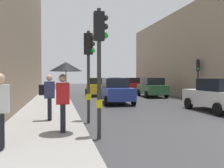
{
  "coord_description": "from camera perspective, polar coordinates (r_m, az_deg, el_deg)",
  "views": [
    {
      "loc": [
        -5.91,
        -7.22,
        1.84
      ],
      "look_at": [
        -2.03,
        10.55,
        1.32
      ],
      "focal_mm": 39.49,
      "sensor_mm": 36.0,
      "label": 1
    }
  ],
  "objects": [
    {
      "name": "car_white_compact",
      "position": [
        14.16,
        23.31,
        -2.41
      ],
      "size": [
        2.03,
        4.21,
        1.76
      ],
      "color": "silver",
      "rests_on": "ground"
    },
    {
      "name": "pedestrian_with_grey_backpack",
      "position": [
        9.94,
        -14.53,
        -2.35
      ],
      "size": [
        0.61,
        0.36,
        1.77
      ],
      "color": "black",
      "rests_on": "sidewalk_kerb"
    },
    {
      "name": "pedestrian_with_umbrella",
      "position": [
        7.65,
        -10.84,
        1.58
      ],
      "size": [
        1.0,
        1.0,
        2.14
      ],
      "color": "black",
      "rests_on": "sidewalk_kerb"
    },
    {
      "name": "car_green_estate",
      "position": [
        23.06,
        9.26,
        -0.79
      ],
      "size": [
        2.25,
        4.32,
        1.76
      ],
      "color": "#2D6038",
      "rests_on": "ground"
    },
    {
      "name": "sidewalk_kerb",
      "position": [
        13.35,
        -14.55,
        -6.01
      ],
      "size": [
        2.81,
        40.0,
        0.16
      ],
      "primitive_type": "cube",
      "color": "gray",
      "rests_on": "ground"
    },
    {
      "name": "car_silver_hatchback",
      "position": [
        36.12,
        0.5,
        0.1
      ],
      "size": [
        2.13,
        4.26,
        1.76
      ],
      "color": "#BCBCC1",
      "rests_on": "ground"
    },
    {
      "name": "traffic_light_near_left",
      "position": [
        7.33,
        -2.84,
        7.99
      ],
      "size": [
        0.43,
        0.24,
        3.85
      ],
      "color": "#2D2D2D",
      "rests_on": "ground"
    },
    {
      "name": "car_yellow_taxi",
      "position": [
        24.29,
        -3.61,
        -0.65
      ],
      "size": [
        2.14,
        4.26,
        1.76
      ],
      "color": "yellow",
      "rests_on": "ground"
    },
    {
      "name": "car_blue_van",
      "position": [
        17.17,
        0.86,
        -1.59
      ],
      "size": [
        2.13,
        4.26,
        1.76
      ],
      "color": "navy",
      "rests_on": "ground"
    },
    {
      "name": "traffic_light_near_right",
      "position": [
        9.88,
        -5.35,
        5.65
      ],
      "size": [
        0.45,
        0.36,
        3.68
      ],
      "color": "#2D2D2D",
      "rests_on": "ground"
    },
    {
      "name": "traffic_light_mid_street",
      "position": [
        20.31,
        19.27,
        2.71
      ],
      "size": [
        0.34,
        0.45,
        3.27
      ],
      "color": "#2D2D2D",
      "rests_on": "ground"
    },
    {
      "name": "car_red_sedan",
      "position": [
        29.24,
        4.22,
        -0.26
      ],
      "size": [
        2.2,
        4.29,
        1.76
      ],
      "color": "red",
      "rests_on": "ground"
    }
  ]
}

